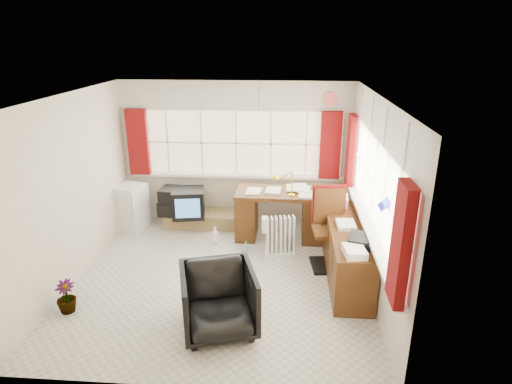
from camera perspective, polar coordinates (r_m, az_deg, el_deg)
ground at (r=6.14m, az=-4.64°, el=-11.28°), size 4.00×4.00×0.00m
room_walls at (r=5.51m, az=-5.07°, el=2.15°), size 4.00×4.00×4.00m
window_back at (r=7.51m, az=-2.62°, el=2.71°), size 3.70×0.12×3.60m
window_right at (r=5.74m, az=14.69°, el=-3.63°), size 0.12×3.70×3.60m
curtains at (r=6.34m, az=4.58°, el=4.16°), size 3.83×3.83×1.15m
overhead_cabinets at (r=6.22m, az=5.30°, el=11.34°), size 3.98×3.98×0.48m
desk at (r=7.07m, az=3.12°, el=-2.67°), size 1.43×0.72×0.85m
desk_lamp at (r=6.69m, az=4.84°, el=1.88°), size 0.17×0.15×0.42m
task_chair at (r=6.29m, az=9.70°, el=-4.23°), size 0.54×0.57×1.18m
office_chair at (r=5.00m, az=-5.01°, el=-14.20°), size 1.02×1.03×0.76m
radiator at (r=6.53m, az=3.24°, el=-6.51°), size 0.47×0.26×0.66m
credenza at (r=6.12m, az=11.92°, el=-7.63°), size 0.50×2.00×0.85m
file_tray at (r=5.48m, az=13.69°, el=-6.29°), size 0.35×0.41×0.12m
tv_bench at (r=7.67m, az=-6.81°, el=-3.57°), size 1.40×0.50×0.25m
crt_tv at (r=7.42m, az=-9.01°, el=-1.46°), size 0.61×0.58×0.48m
hifi_stack at (r=7.54m, az=-10.25°, el=-1.30°), size 0.70×0.48×0.47m
mini_fridge at (r=7.72m, az=-16.34°, el=-1.95°), size 0.58×0.59×0.79m
spray_bottle_a at (r=7.02m, az=-5.48°, el=-5.75°), size 0.15×0.15×0.28m
spray_bottle_b at (r=6.73m, az=-1.34°, el=-7.31°), size 0.11×0.11×0.18m
flower_vase at (r=5.83m, az=-23.99°, el=-12.63°), size 0.26×0.26×0.42m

